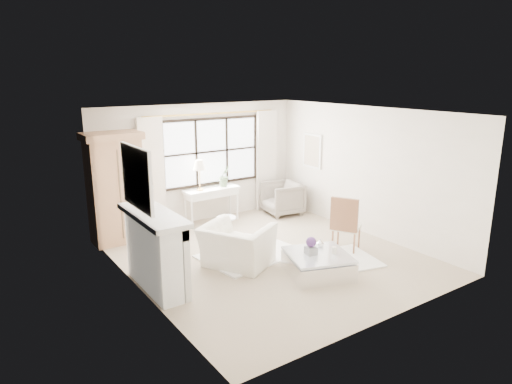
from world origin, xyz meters
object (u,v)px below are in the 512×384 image
Objects in this scene: armoire at (115,187)px; coffee_table at (318,264)px; console_table at (212,205)px; club_armchair at (237,246)px.

coffee_table is (2.29, -3.51, -0.96)m from armoire.
coffee_table is at bearing -56.79° from armoire.
console_table is at bearing 1.23° from armoire.
console_table is (2.20, 0.05, -0.74)m from armoire.
armoire is 4.30m from coffee_table.
club_armchair is (-0.85, -2.45, -0.03)m from console_table.
console_table reaches higher than club_armchair.
armoire reaches higher than club_armchair.
armoire is at bearing 179.34° from console_table.
armoire is 2.86m from club_armchair.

